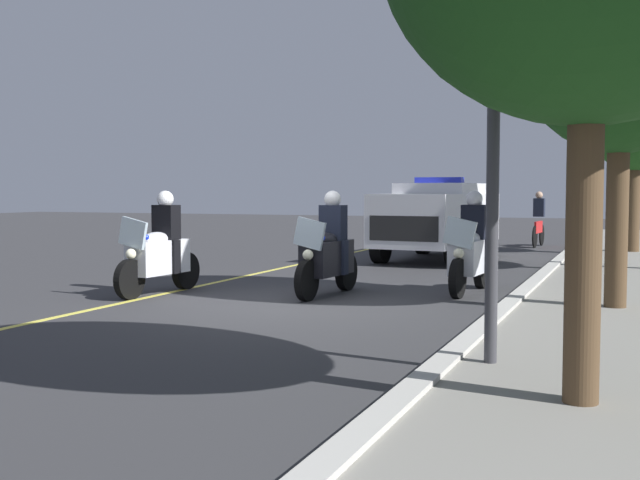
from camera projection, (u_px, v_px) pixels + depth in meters
ground_plane at (291, 303)px, 12.11m from camera, size 80.00×80.00×0.00m
curb_strip at (505, 310)px, 10.91m from camera, size 48.00×0.24×0.15m
lane_stripe_center at (156, 295)px, 13.01m from camera, size 48.00×0.12×0.01m
police_motorcycle_lead_left at (159, 252)px, 13.15m from camera, size 2.14×0.62×1.72m
police_motorcycle_lead_right at (328, 253)px, 12.99m from camera, size 2.14×0.62×1.72m
police_motorcycle_trailing at (471, 252)px, 13.28m from camera, size 2.14×0.62×1.72m
police_suv at (438, 217)px, 19.72m from camera, size 5.03×2.37×2.05m
cyclist_background at (539, 219)px, 24.27m from camera, size 1.76×0.34×1.69m
traffic_light at (494, 71)px, 7.30m from camera, size 0.38×0.28×3.73m
tree_mid_block at (622, 2)px, 10.79m from camera, size 3.22×3.22×6.29m
tree_behind_suv at (635, 117)px, 20.89m from camera, size 2.43×2.43×5.10m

